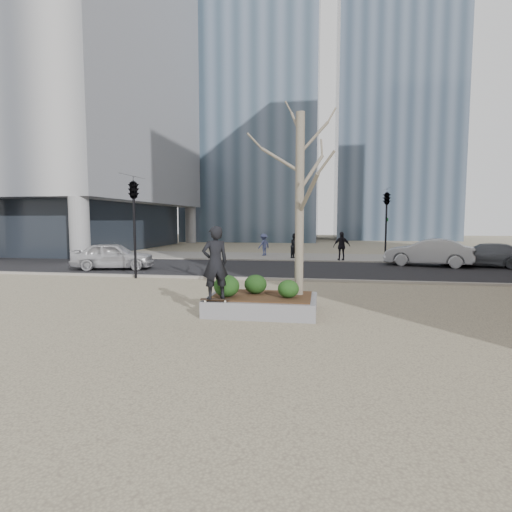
% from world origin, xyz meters
% --- Properties ---
extents(ground, '(120.00, 120.00, 0.00)m').
position_xyz_m(ground, '(0.00, 0.00, 0.00)').
color(ground, tan).
rests_on(ground, ground).
extents(street, '(60.00, 8.00, 0.02)m').
position_xyz_m(street, '(0.00, 10.00, 0.01)').
color(street, black).
rests_on(street, ground).
extents(far_sidewalk, '(60.00, 6.00, 0.02)m').
position_xyz_m(far_sidewalk, '(0.00, 17.00, 0.01)').
color(far_sidewalk, gray).
rests_on(far_sidewalk, ground).
extents(planter, '(3.00, 2.00, 0.45)m').
position_xyz_m(planter, '(1.00, 0.00, 0.23)').
color(planter, gray).
rests_on(planter, ground).
extents(planter_mulch, '(2.70, 1.70, 0.04)m').
position_xyz_m(planter_mulch, '(1.00, 0.00, 0.47)').
color(planter_mulch, '#382314').
rests_on(planter_mulch, planter).
extents(sycamore_tree, '(2.80, 2.80, 6.60)m').
position_xyz_m(sycamore_tree, '(2.00, 0.30, 3.79)').
color(sycamore_tree, gray).
rests_on(sycamore_tree, planter_mulch).
extents(shrub_left, '(0.70, 0.70, 0.60)m').
position_xyz_m(shrub_left, '(0.08, -0.39, 0.79)').
color(shrub_left, '#1A3D13').
rests_on(shrub_left, planter_mulch).
extents(shrub_middle, '(0.64, 0.64, 0.54)m').
position_xyz_m(shrub_middle, '(0.78, 0.20, 0.76)').
color(shrub_middle, '#123310').
rests_on(shrub_middle, planter_mulch).
extents(shrub_right, '(0.57, 0.57, 0.49)m').
position_xyz_m(shrub_right, '(1.75, -0.25, 0.73)').
color(shrub_right, '#163C13').
rests_on(shrub_right, planter_mulch).
extents(skateboard, '(0.80, 0.32, 0.08)m').
position_xyz_m(skateboard, '(-0.10, -0.88, 0.49)').
color(skateboard, black).
rests_on(skateboard, planter).
extents(skateboarder, '(0.83, 0.75, 1.90)m').
position_xyz_m(skateboarder, '(-0.10, -0.88, 1.48)').
color(skateboarder, black).
rests_on(skateboarder, skateboard).
extents(police_car, '(4.37, 2.54, 1.40)m').
position_xyz_m(police_car, '(-8.08, 8.35, 0.72)').
color(police_car, silver).
rests_on(police_car, street).
extents(car_silver, '(4.87, 2.87, 1.52)m').
position_xyz_m(car_silver, '(8.49, 12.56, 0.78)').
color(car_silver, gray).
rests_on(car_silver, street).
extents(car_third, '(4.80, 3.16, 1.29)m').
position_xyz_m(car_third, '(11.44, 12.71, 0.67)').
color(car_third, '#4C5057').
rests_on(car_third, street).
extents(pedestrian_a, '(0.87, 0.97, 1.66)m').
position_xyz_m(pedestrian_a, '(0.87, 16.00, 0.85)').
color(pedestrian_a, black).
rests_on(pedestrian_a, far_sidewalk).
extents(pedestrian_b, '(1.07, 1.16, 1.57)m').
position_xyz_m(pedestrian_b, '(-1.48, 17.51, 0.81)').
color(pedestrian_b, '#454E7C').
rests_on(pedestrian_b, far_sidewalk).
extents(pedestrian_c, '(1.12, 0.63, 1.81)m').
position_xyz_m(pedestrian_c, '(3.88, 14.75, 0.93)').
color(pedestrian_c, black).
rests_on(pedestrian_c, far_sidewalk).
extents(traffic_light_near, '(0.60, 2.48, 4.50)m').
position_xyz_m(traffic_light_near, '(-5.50, 5.60, 2.25)').
color(traffic_light_near, black).
rests_on(traffic_light_near, ground).
extents(traffic_light_far, '(0.60, 2.48, 4.50)m').
position_xyz_m(traffic_light_far, '(6.50, 14.60, 2.25)').
color(traffic_light_far, black).
rests_on(traffic_light_far, ground).
extents(building_glass_a, '(16.00, 16.00, 45.00)m').
position_xyz_m(building_glass_a, '(-6.00, 42.00, 22.50)').
color(building_glass_a, slate).
rests_on(building_glass_a, ground).
extents(building_glass_b, '(15.00, 15.00, 55.00)m').
position_xyz_m(building_glass_b, '(12.00, 48.00, 27.50)').
color(building_glass_b, slate).
rests_on(building_glass_b, ground).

